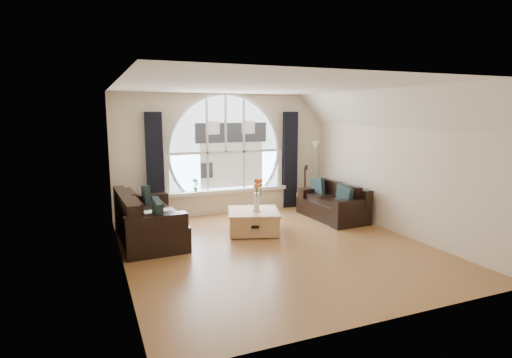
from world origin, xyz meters
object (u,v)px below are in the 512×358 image
Objects in this scene: sofa_right at (332,200)px; vase_flowers at (256,191)px; floor_lamp at (315,174)px; coffee_chest at (253,220)px; potted_plant at (195,185)px; sofa_left at (149,219)px; guitar at (304,186)px.

vase_flowers reaches higher than sofa_right.
vase_flowers is 2.62m from floor_lamp.
potted_plant reaches higher than coffee_chest.
potted_plant reaches higher than sofa_left.
guitar is (-0.08, 1.12, 0.13)m from sofa_right.
sofa_right is 1.13m from guitar.
sofa_right is at bearing 10.21° from vase_flowers.
coffee_chest is 0.90× the size of guitar.
floor_lamp is at bearing -4.49° from potted_plant.
sofa_right is 2.00m from coffee_chest.
vase_flowers reaches higher than potted_plant.
sofa_right is 1.99m from vase_flowers.
potted_plant is (-0.76, 1.72, -0.12)m from vase_flowers.
sofa_right is 1.72× the size of coffee_chest.
sofa_right is at bearing -101.33° from floor_lamp.
floor_lamp is (4.12, 1.22, 0.40)m from sofa_left.
sofa_left is 2.03m from vase_flowers.
vase_flowers is at bearing -145.21° from floor_lamp.
coffee_chest is at bearing -9.66° from sofa_left.
potted_plant is (1.22, 1.45, 0.30)m from sofa_left.
coffee_chest is (-1.97, -0.31, -0.17)m from sofa_right.
vase_flowers reaches higher than guitar.
vase_flowers is at bearing -66.28° from potted_plant.
potted_plant is at bearing -161.97° from guitar.
sofa_left is 2.06× the size of coffee_chest.
vase_flowers is (-1.92, -0.35, 0.42)m from sofa_right.
sofa_right is at bearing -1.59° from sofa_left.
floor_lamp reaches higher than sofa_right.
guitar is (-0.31, -0.03, -0.27)m from floor_lamp.
guitar is (1.84, 1.47, -0.29)m from vase_flowers.
guitar reaches higher than sofa_right.
potted_plant reaches higher than sofa_right.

